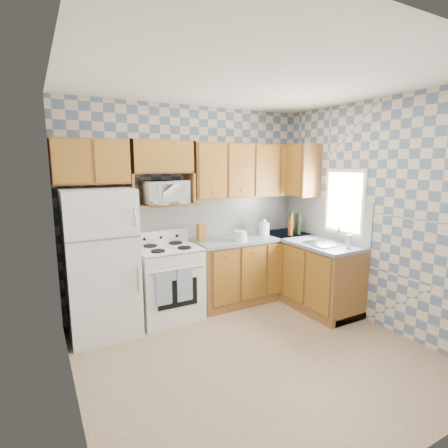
{
  "coord_description": "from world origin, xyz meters",
  "views": [
    {
      "loc": [
        -1.89,
        -2.78,
        1.96
      ],
      "look_at": [
        0.05,
        0.75,
        1.25
      ],
      "focal_mm": 28.0,
      "sensor_mm": 36.0,
      "label": 1
    }
  ],
  "objects_px": {
    "refrigerator": "(101,263)",
    "stove_body": "(168,283)",
    "microwave": "(165,192)",
    "electric_kettle": "(264,229)"
  },
  "relations": [
    {
      "from": "refrigerator",
      "to": "stove_body",
      "type": "bearing_deg",
      "value": 1.78
    },
    {
      "from": "refrigerator",
      "to": "microwave",
      "type": "bearing_deg",
      "value": 8.58
    },
    {
      "from": "stove_body",
      "to": "electric_kettle",
      "type": "distance_m",
      "value": 1.58
    },
    {
      "from": "microwave",
      "to": "refrigerator",
      "type": "bearing_deg",
      "value": -176.24
    },
    {
      "from": "stove_body",
      "to": "microwave",
      "type": "distance_m",
      "value": 1.15
    },
    {
      "from": "refrigerator",
      "to": "stove_body",
      "type": "xyz_separation_m",
      "value": [
        0.8,
        0.03,
        -0.39
      ]
    },
    {
      "from": "refrigerator",
      "to": "electric_kettle",
      "type": "relative_size",
      "value": 8.95
    },
    {
      "from": "stove_body",
      "to": "electric_kettle",
      "type": "xyz_separation_m",
      "value": [
        1.47,
        0.01,
        0.56
      ]
    },
    {
      "from": "refrigerator",
      "to": "microwave",
      "type": "relative_size",
      "value": 3.19
    },
    {
      "from": "microwave",
      "to": "electric_kettle",
      "type": "relative_size",
      "value": 2.8
    }
  ]
}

